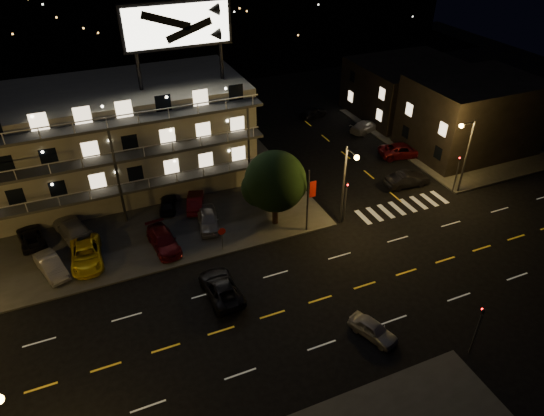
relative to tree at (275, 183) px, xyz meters
name	(u,v)px	position (x,y,z in m)	size (l,w,h in m)	color
ground	(297,307)	(-2.74, -10.55, -4.48)	(140.00, 140.00, 0.00)	black
curb_nw	(79,211)	(-16.74, 9.45, -4.40)	(44.00, 24.00, 0.15)	#363734
curb_ne	(441,135)	(27.26, 9.45, -4.40)	(16.00, 24.00, 0.15)	#363734
motel	(106,139)	(-12.68, 13.33, 0.86)	(28.00, 13.80, 18.10)	gray
side_bldg_front	(471,115)	(27.25, 5.45, -0.23)	(14.06, 10.00, 8.50)	black
side_bldg_back	(407,88)	(27.25, 17.45, -0.98)	(14.06, 12.00, 7.00)	black
streetlight_nc	(346,179)	(5.76, -2.62, 0.48)	(0.44, 1.92, 8.00)	#2D2D30
streetlight_ne	(465,150)	(19.40, -2.25, 0.48)	(1.92, 0.44, 8.00)	#2D2D30
signal_nw	(346,198)	(6.26, -2.06, -1.91)	(0.20, 0.27, 4.60)	#2D2D30
signal_sw	(478,326)	(6.26, -19.05, -1.91)	(0.20, 0.27, 4.60)	#2D2D30
signal_ne	(458,170)	(19.26, -2.05, -1.91)	(0.27, 0.20, 4.60)	#2D2D30
banner_north	(309,199)	(2.35, -2.15, -1.05)	(0.83, 0.16, 6.40)	#2D2D30
stop_sign	(222,235)	(-5.74, -1.98, -2.77)	(0.91, 0.11, 2.61)	#2D2D30
tree	(275,183)	(0.00, 0.00, 0.00)	(5.79, 5.57, 7.29)	black
lot_car_1	(51,266)	(-19.47, 0.68, -3.62)	(1.50, 4.30, 1.42)	gray
lot_car_2	(86,255)	(-16.69, 1.01, -3.58)	(2.48, 5.37, 1.49)	yellow
lot_car_3	(163,241)	(-10.34, 0.39, -3.61)	(2.01, 4.93, 1.43)	#520B10
lot_car_4	(208,219)	(-5.86, 1.90, -3.57)	(1.80, 4.48, 1.53)	gray
lot_car_6	(31,237)	(-20.94, 5.70, -3.72)	(2.02, 4.37, 1.22)	black
lot_car_7	(72,228)	(-17.47, 5.32, -3.56)	(2.16, 5.32, 1.54)	gray
lot_car_8	(168,203)	(-8.60, 6.30, -3.67)	(1.55, 3.84, 1.31)	black
lot_car_9	(195,202)	(-6.11, 5.39, -3.64)	(1.45, 4.17, 1.37)	#520B10
side_car_0	(407,179)	(15.60, 0.86, -3.71)	(1.63, 4.67, 1.54)	black
side_car_1	(403,150)	(19.21, 6.66, -3.71)	(2.56, 5.54, 1.54)	#520B10
side_car_2	(365,126)	(18.94, 14.26, -3.78)	(1.97, 4.83, 1.40)	gray
side_car_3	(313,112)	(14.81, 20.94, -3.77)	(1.67, 4.16, 1.42)	black
road_car_east	(373,329)	(0.97, -15.17, -3.86)	(1.46, 3.64, 1.24)	gray
road_car_west	(221,288)	(-7.56, -7.06, -3.75)	(2.41, 5.22, 1.45)	black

